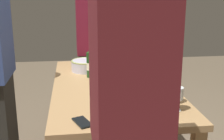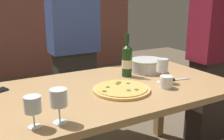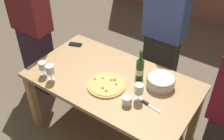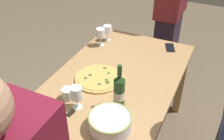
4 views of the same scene
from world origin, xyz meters
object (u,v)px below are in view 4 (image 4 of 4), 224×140
serving_bowl (110,122)px  cell_phone (170,48)px  dining_table (112,92)px  pizza_knife (67,117)px  wine_glass_by_bottle (108,30)px  wine_bottle (119,91)px  cup_amber (68,94)px  wine_glass_far_left (101,34)px  wine_glass_near_pizza (76,93)px  pizza (99,78)px  person_host (170,12)px

serving_bowl → cell_phone: serving_bowl is taller
dining_table → pizza_knife: size_ratio=8.43×
dining_table → wine_glass_by_bottle: size_ratio=10.86×
dining_table → pizza_knife: 0.47m
wine_bottle → cup_amber: 0.36m
wine_glass_far_left → pizza_knife: size_ratio=0.87×
wine_bottle → pizza_knife: bearing=-46.4°
wine_glass_near_pizza → wine_glass_by_bottle: bearing=-166.1°
dining_table → pizza_knife: pizza_knife is taller
wine_bottle → wine_glass_by_bottle: 0.91m
cup_amber → pizza_knife: size_ratio=0.43×
pizza → wine_glass_near_pizza: 0.34m
pizza_knife → dining_table: bearing=167.0°
cell_phone → pizza_knife: (1.12, -0.36, 0.00)m
wine_bottle → cell_phone: 0.90m
serving_bowl → pizza: bearing=-144.5°
wine_glass_far_left → cell_phone: size_ratio=1.14×
dining_table → wine_glass_far_left: 0.60m
pizza → dining_table: bearing=95.3°
serving_bowl → person_host: bearing=-177.4°
dining_table → pizza_knife: bearing=-13.0°
wine_bottle → dining_table: bearing=-144.5°
wine_glass_near_pizza → wine_glass_far_left: size_ratio=1.00×
pizza → cup_amber: 0.29m
cell_phone → person_host: size_ratio=0.08×
wine_bottle → person_host: (-1.39, -0.04, 0.01)m
cup_amber → cell_phone: cup_amber is taller
wine_glass_near_pizza → wine_glass_by_bottle: size_ratio=1.12×
pizza → person_host: size_ratio=0.20×
wine_glass_far_left → serving_bowl: bearing=30.3°
pizza_knife → person_host: (-1.63, 0.21, 0.12)m
wine_glass_by_bottle → cup_amber: (0.86, 0.12, -0.07)m
wine_glass_near_pizza → pizza_knife: 0.16m
wine_glass_far_left → pizza_knife: 0.94m
wine_glass_near_pizza → cell_phone: bearing=161.1°
pizza → wine_glass_far_left: wine_glass_far_left is taller
serving_bowl → wine_bottle: size_ratio=0.82×
dining_table → serving_bowl: bearing=23.8°
dining_table → cup_amber: size_ratio=19.38×
wine_glass_near_pizza → person_host: bearing=172.6°
wine_glass_by_bottle → cup_amber: size_ratio=1.78×
cell_phone → person_host: 0.54m
wine_glass_by_bottle → wine_glass_near_pizza: bearing=13.9°
serving_bowl → cup_amber: 0.40m
wine_glass_by_bottle → cup_amber: 0.87m
pizza → person_host: bearing=169.9°
serving_bowl → wine_glass_far_left: 1.01m
serving_bowl → cup_amber: (-0.12, -0.38, -0.01)m
pizza → person_host: (-1.19, 0.21, 0.12)m
wine_glass_by_bottle → pizza: bearing=19.9°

